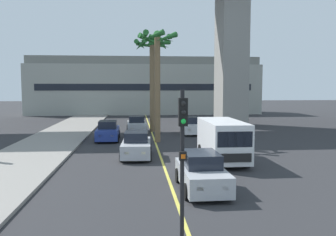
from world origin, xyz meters
TOP-DOWN VIEW (x-y plane):
  - sidewalk_left at (-8.00, 16.00)m, footprint 4.80×80.00m
  - lane_stripe_center at (0.00, 24.00)m, footprint 0.14×56.00m
  - pier_building_backdrop at (0.00, 55.71)m, footprint 36.22×8.04m
  - car_queue_front at (1.21, 11.89)m, footprint 1.88×4.12m
  - car_queue_second at (-1.47, 19.17)m, footprint 1.96×4.16m
  - car_queue_third at (3.59, 29.64)m, footprint 1.93×4.15m
  - car_queue_fourth at (-3.74, 26.35)m, footprint 1.86×4.11m
  - car_queue_fifth at (-1.43, 31.13)m, footprint 1.92×4.15m
  - delivery_van at (3.43, 17.35)m, footprint 2.16×5.25m
  - traffic_light_median_near at (-0.23, 7.03)m, footprint 0.24×0.37m
  - palm_tree_near_median at (0.08, 31.72)m, footprint 3.50×3.62m
  - palm_tree_mid_median at (0.18, 25.09)m, footprint 3.12×3.22m

SIDE VIEW (x-z plane):
  - lane_stripe_center at x=0.00m, z-range 0.00..0.01m
  - sidewalk_left at x=-8.00m, z-range 0.00..0.15m
  - car_queue_front at x=1.21m, z-range -0.06..1.50m
  - car_queue_second at x=-1.47m, z-range -0.06..1.50m
  - car_queue_third at x=3.59m, z-range -0.06..1.50m
  - car_queue_fourth at x=-3.74m, z-range -0.06..1.50m
  - car_queue_fifth at x=-1.43m, z-range -0.06..1.50m
  - delivery_van at x=3.43m, z-range 0.11..2.47m
  - traffic_light_median_near at x=-0.23m, z-range 0.61..4.81m
  - pier_building_backdrop at x=0.00m, z-range -0.06..8.87m
  - palm_tree_mid_median at x=0.18m, z-range 2.22..10.78m
  - palm_tree_near_median at x=0.08m, z-range 2.45..11.23m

